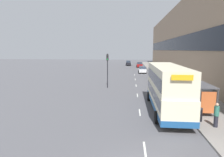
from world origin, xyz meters
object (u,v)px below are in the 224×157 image
at_px(litter_bin, 199,114).
at_px(traffic_light_far_kerb, 107,65).
at_px(bus_shelter, 204,93).
at_px(pedestrian_2, 216,115).
at_px(car_0, 142,70).
at_px(car_1, 140,65).
at_px(pedestrian_1, 208,93).
at_px(car_2, 128,63).
at_px(double_decker_bus_near, 167,87).

bearing_deg(litter_bin, traffic_light_far_kerb, 122.62).
distance_m(bus_shelter, litter_bin, 3.13).
relative_size(pedestrian_2, litter_bin, 1.72).
xyz_separation_m(car_0, car_1, (-0.05, 16.06, 0.04)).
distance_m(pedestrian_1, pedestrian_2, 8.45).
distance_m(car_0, traffic_light_far_kerb, 21.32).
relative_size(car_1, car_2, 0.97).
bearing_deg(car_1, car_0, -89.83).
xyz_separation_m(litter_bin, traffic_light_far_kerb, (-8.95, 13.98, 2.80)).
xyz_separation_m(pedestrian_1, traffic_light_far_kerb, (-12.11, 7.08, 2.50)).
bearing_deg(car_2, litter_bin, 96.27).
height_order(bus_shelter, pedestrian_1, bus_shelter).
height_order(car_0, litter_bin, car_0).
bearing_deg(car_2, double_decker_bus_near, 94.46).
bearing_deg(car_0, car_2, 99.03).
relative_size(car_0, car_1, 1.00).
relative_size(car_1, pedestrian_1, 2.43).
height_order(bus_shelter, double_decker_bus_near, double_decker_bus_near).
xyz_separation_m(bus_shelter, litter_bin, (-1.22, -2.62, -1.21)).
bearing_deg(bus_shelter, car_1, 94.61).
bearing_deg(double_decker_bus_near, pedestrian_2, -54.98).
bearing_deg(car_2, car_1, 115.39).
distance_m(car_1, pedestrian_1, 43.70).
height_order(double_decker_bus_near, car_1, double_decker_bus_near).
bearing_deg(double_decker_bus_near, litter_bin, -54.54).
bearing_deg(pedestrian_2, bus_shelter, 83.91).
bearing_deg(car_2, pedestrian_1, 100.55).
distance_m(double_decker_bus_near, car_1, 47.33).
height_order(car_1, car_2, car_2).
bearing_deg(double_decker_bus_near, pedestrian_1, 37.30).
xyz_separation_m(bus_shelter, pedestrian_2, (-0.41, -3.83, -0.82)).
relative_size(bus_shelter, traffic_light_far_kerb, 0.81).
bearing_deg(car_1, double_decker_bus_near, -89.34).
bearing_deg(car_2, bus_shelter, 97.80).
relative_size(bus_shelter, car_2, 1.03).
xyz_separation_m(car_1, litter_bin, (2.62, -50.22, -0.22)).
relative_size(bus_shelter, litter_bin, 4.00).
bearing_deg(double_decker_bus_near, traffic_light_far_kerb, 121.84).
distance_m(car_1, litter_bin, 50.28).
xyz_separation_m(bus_shelter, car_2, (-7.61, 55.53, -0.98)).
relative_size(car_1, litter_bin, 3.76).
relative_size(car_2, litter_bin, 3.90).
bearing_deg(pedestrian_2, car_2, 96.91).
relative_size(car_2, traffic_light_far_kerb, 0.79).
bearing_deg(car_2, pedestrian_2, 96.91).
relative_size(bus_shelter, pedestrian_1, 2.58).
bearing_deg(pedestrian_2, car_0, 95.47).
xyz_separation_m(bus_shelter, car_0, (-3.79, 31.53, -1.03)).
distance_m(car_0, pedestrian_1, 27.85).
distance_m(car_1, traffic_light_far_kerb, 36.87).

